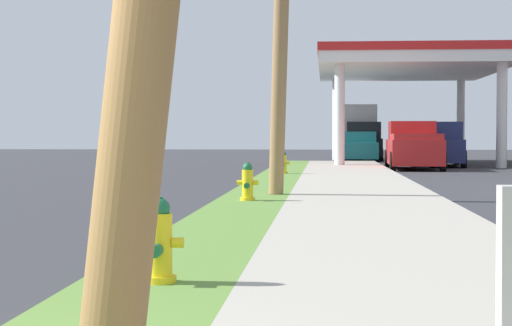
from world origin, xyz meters
TOP-DOWN VIEW (x-y plane):
  - fire_hydrant_nearest at (0.73, 4.26)m, footprint 0.42×0.37m
  - fire_hydrant_second at (0.65, 13.70)m, footprint 0.42×0.38m
  - fire_hydrant_third at (0.78, 25.61)m, footprint 0.42×0.37m
  - car_teal_by_near_pump at (4.04, 43.28)m, footprint 2.08×4.56m
  - truck_black_at_forecourt at (3.96, 46.72)m, footprint 2.63×6.55m
  - truck_red_on_apron at (5.76, 32.69)m, footprint 2.23×5.44m
  - truck_navy_at_far_bay at (7.23, 36.18)m, footprint 2.52×5.54m

SIDE VIEW (x-z plane):
  - fire_hydrant_nearest at x=0.73m, z-range 0.07..0.82m
  - fire_hydrant_second at x=0.65m, z-range 0.07..0.82m
  - fire_hydrant_third at x=0.78m, z-range 0.07..0.82m
  - car_teal_by_near_pump at x=4.04m, z-range -0.07..1.51m
  - truck_red_on_apron at x=5.76m, z-range -0.07..1.90m
  - truck_navy_at_far_bay at x=7.23m, z-range -0.07..1.90m
  - truck_black_at_forecourt at x=3.96m, z-range -0.07..3.04m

